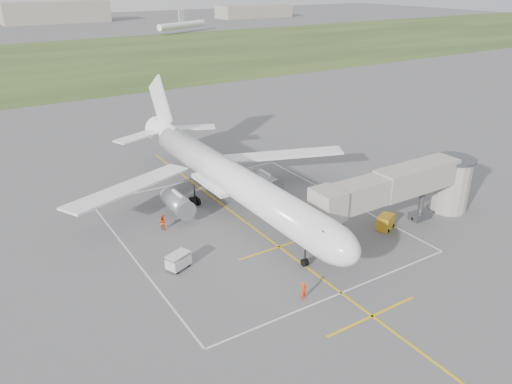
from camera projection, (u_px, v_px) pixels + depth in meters
ground at (233, 212)px, 61.23m from camera, size 700.00×700.00×0.00m
grass_strip at (33, 64)px, 161.85m from camera, size 700.00×120.00×0.02m
apron_markings at (258, 231)px, 56.72m from camera, size 28.20×60.00×0.01m
airliner at (229, 177)px, 60.05m from camera, size 38.93×46.75×13.52m
jet_bridge at (411, 186)px, 56.57m from camera, size 23.40×5.00×7.20m
gpu_unit at (385, 222)px, 56.99m from camera, size 2.59×2.22×1.65m
baggage_cart at (178, 261)px, 49.22m from camera, size 2.74×2.23×1.65m
ramp_worker_nose at (304, 291)px, 44.44m from camera, size 0.78×0.64×1.83m
ramp_worker_wing at (163, 222)px, 56.79m from camera, size 1.03×1.11×1.81m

